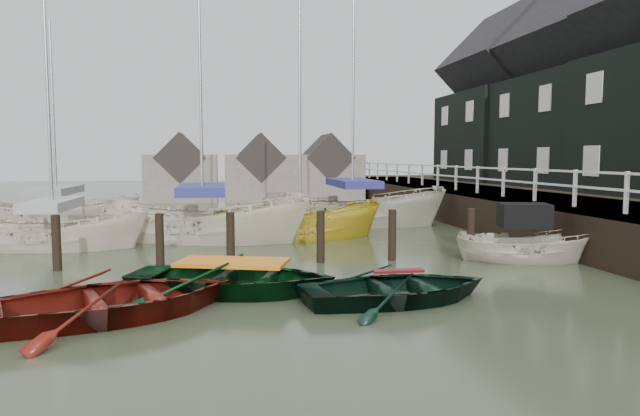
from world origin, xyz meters
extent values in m
plane|color=#333D27|center=(0.00, 0.00, 0.00)|extent=(120.00, 120.00, 0.00)
cube|color=black|center=(9.50, 10.00, 1.40)|extent=(3.00, 32.00, 0.20)
cube|color=silver|center=(8.00, 10.00, 2.45)|extent=(0.06, 32.00, 0.06)
cube|color=silver|center=(8.00, 10.00, 2.05)|extent=(0.06, 32.00, 0.06)
cube|color=black|center=(15.00, 10.00, 0.00)|extent=(14.00, 38.00, 1.50)
cube|color=black|center=(15.00, 12.00, 4.00)|extent=(6.00, 7.00, 5.00)
cube|color=black|center=(15.00, 12.00, 8.25)|extent=(6.11, 7.14, 6.11)
cube|color=black|center=(15.00, 19.00, 4.00)|extent=(6.40, 7.00, 5.00)
cube|color=black|center=(15.00, 19.00, 8.25)|extent=(6.52, 7.14, 6.52)
cylinder|color=black|center=(-5.50, 3.00, 0.50)|extent=(0.22, 0.22, 1.80)
cylinder|color=black|center=(-3.00, 3.00, 0.50)|extent=(0.22, 0.22, 1.80)
cylinder|color=black|center=(-1.20, 3.00, 0.50)|extent=(0.22, 0.22, 1.80)
cylinder|color=black|center=(1.20, 3.00, 0.50)|extent=(0.22, 0.22, 1.80)
cylinder|color=black|center=(3.20, 3.00, 0.50)|extent=(0.22, 0.22, 1.80)
cylinder|color=black|center=(5.50, 3.00, 0.50)|extent=(0.22, 0.22, 1.80)
cube|color=#665B51|center=(-4.00, 26.00, 1.50)|extent=(4.50, 4.00, 3.00)
cube|color=#282321|center=(-4.00, 26.00, 2.80)|extent=(3.18, 4.08, 3.18)
cube|color=#665B51|center=(1.00, 26.00, 1.50)|extent=(4.50, 4.00, 3.00)
cube|color=#282321|center=(1.00, 26.00, 2.80)|extent=(3.18, 4.08, 3.18)
cube|color=#665B51|center=(5.50, 26.00, 1.50)|extent=(4.50, 4.00, 3.00)
cube|color=#282321|center=(5.50, 26.00, 2.80)|extent=(3.18, 4.08, 3.18)
imported|color=#5C140D|center=(-3.33, -1.62, 0.00)|extent=(5.35, 4.63, 0.93)
imported|color=black|center=(-1.20, -0.13, 0.00)|extent=(5.08, 4.27, 0.90)
imported|color=black|center=(2.00, -1.38, 0.00)|extent=(4.25, 3.30, 0.81)
imported|color=beige|center=(6.80, 2.25, 0.00)|extent=(4.10, 2.44, 1.49)
cube|color=black|center=(6.80, 2.45, 1.24)|extent=(1.52, 1.31, 0.65)
imported|color=beige|center=(-6.62, 6.78, 0.00)|extent=(6.12, 2.94, 2.27)
cylinder|color=#B2B2B7|center=(-6.62, 6.78, 5.78)|extent=(0.10, 0.10, 9.06)
cube|color=#9B9BA1|center=(-6.62, 6.78, 1.37)|extent=(3.36, 1.58, 0.30)
imported|color=silver|center=(-2.08, 7.83, 0.00)|extent=(8.13, 5.58, 2.94)
cylinder|color=#B2B2B7|center=(-2.08, 7.83, 5.99)|extent=(0.10, 0.10, 8.74)
cube|color=navy|center=(-2.08, 7.83, 1.74)|extent=(4.45, 3.02, 0.30)
imported|color=gold|center=(1.28, 7.72, 0.00)|extent=(6.27, 3.05, 2.32)
cylinder|color=#B2B2B7|center=(1.28, 7.72, 5.45)|extent=(0.10, 0.10, 8.35)
imported|color=#BBB49F|center=(3.98, 11.30, 0.00)|extent=(8.21, 5.00, 2.98)
cylinder|color=#B2B2B7|center=(3.98, 11.30, 6.00)|extent=(0.10, 0.10, 8.72)
cube|color=navy|center=(3.98, 11.30, 1.76)|extent=(4.50, 2.70, 0.30)
imported|color=beige|center=(-7.93, 12.07, 0.00)|extent=(6.80, 3.19, 2.54)
cylinder|color=#B2B2B7|center=(-7.93, 12.07, 4.78)|extent=(0.10, 0.10, 6.77)
cube|color=gray|center=(-7.93, 12.07, 1.52)|extent=(3.74, 1.71, 0.30)
camera|label=1|loc=(-1.36, -11.99, 2.83)|focal=32.00mm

